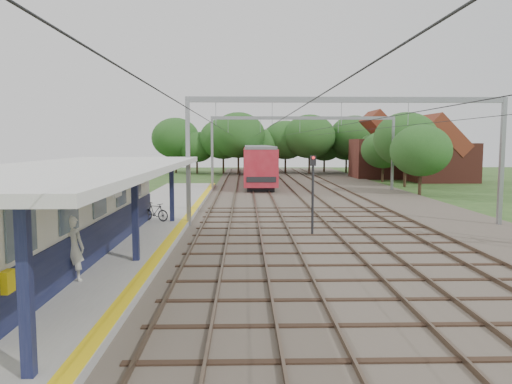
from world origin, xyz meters
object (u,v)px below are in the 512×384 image
object	(u,v)px
bicycle	(155,212)
train	(256,160)
signal_post	(313,187)
person	(72,248)

from	to	relation	value
bicycle	train	bearing A→B (deg)	16.13
bicycle	signal_post	xyz separation A→B (m)	(8.17, -2.63, 1.54)
train	person	bearing A→B (deg)	-97.93
bicycle	train	world-z (taller)	train
bicycle	signal_post	world-z (taller)	signal_post
person	train	world-z (taller)	train
person	train	xyz separation A→B (m)	(6.75, 48.48, 0.93)
train	bicycle	bearing A→B (deg)	-99.75
person	bicycle	world-z (taller)	person
train	signal_post	world-z (taller)	train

